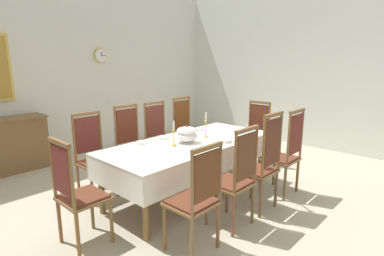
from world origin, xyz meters
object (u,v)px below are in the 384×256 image
object	(u,v)px
chair_north_b	(132,144)
chair_north_a	(94,155)
dining_table	(191,147)
candlestick_west	(174,136)
chair_head_east	(255,133)
chair_north_c	(160,138)
chair_north_d	(187,131)
bowl_far_right	(141,142)
chair_south_a	(196,197)
bowl_near_right	(164,138)
chair_head_west	(77,192)
sideboard	(0,147)
mounted_clock	(101,56)
bowl_far_left	(199,129)
chair_south_c	(262,162)
bowl_near_left	(225,141)
soup_tureen	(187,134)
chair_south_d	(286,152)
spoon_primary	(229,140)
candlestick_east	(206,127)
chair_south_b	(236,177)
spoon_secondary	(156,140)

from	to	relation	value
chair_north_b	chair_north_a	bearing A→B (deg)	0.18
dining_table	candlestick_west	bearing A→B (deg)	-180.00
chair_head_east	chair_north_c	bearing A→B (deg)	55.66
dining_table	chair_north_d	size ratio (longest dim) A/B	2.05
dining_table	bowl_far_right	bearing A→B (deg)	142.59
chair_south_a	bowl_near_right	distance (m)	1.50
chair_head_west	sideboard	bearing A→B (deg)	177.74
bowl_near_right	mounted_clock	bearing A→B (deg)	74.79
chair_north_d	bowl_near_right	size ratio (longest dim) A/B	7.10
chair_south_a	chair_north_a	world-z (taller)	chair_north_a
chair_head_east	bowl_far_left	size ratio (longest dim) A/B	7.10
chair_south_c	chair_south_a	bearing A→B (deg)	179.60
bowl_far_left	mounted_clock	xyz separation A→B (m)	(-0.02, 2.68, 1.13)
dining_table	chair_north_b	xyz separation A→B (m)	(-0.28, 0.93, -0.08)
chair_head_east	bowl_near_left	distance (m)	1.41
soup_tureen	bowl_near_left	xyz separation A→B (m)	(0.36, -0.36, -0.09)
chair_south_d	chair_head_east	distance (m)	1.19
chair_north_c	bowl_far_left	bearing A→B (deg)	119.62
spoon_primary	dining_table	bearing A→B (deg)	135.21
candlestick_east	bowl_far_left	bearing A→B (deg)	52.90
dining_table	soup_tureen	world-z (taller)	soup_tureen
chair_north_c	bowl_near_left	bearing A→B (deg)	90.70
chair_south_d	bowl_far_right	world-z (taller)	chair_south_d
sideboard	chair_north_a	bearing A→B (deg)	107.83
dining_table	chair_north_b	world-z (taller)	chair_north_b
chair_head_west	candlestick_east	size ratio (longest dim) A/B	3.14
chair_north_b	bowl_near_left	world-z (taller)	chair_north_b
chair_north_c	mounted_clock	world-z (taller)	mounted_clock
chair_south_b	chair_north_c	world-z (taller)	chair_north_c
chair_south_c	chair_head_west	distance (m)	2.11
chair_north_b	soup_tureen	bearing A→B (deg)	102.22
bowl_far_right	spoon_primary	distance (m)	1.17
chair_south_a	chair_head_west	distance (m)	1.17
chair_north_d	spoon_secondary	bearing A→B (deg)	25.01
chair_north_b	chair_south_c	distance (m)	1.94
candlestick_east	soup_tureen	bearing A→B (deg)	180.00
chair_south_d	sideboard	bearing A→B (deg)	122.79
candlestick_west	chair_north_c	bearing A→B (deg)	58.09
chair_south_d	chair_south_c	bearing A→B (deg)	-179.82
bowl_near_left	bowl_far_left	bearing A→B (deg)	67.38
dining_table	sideboard	bearing A→B (deg)	118.39
chair_south_d	candlestick_east	size ratio (longest dim) A/B	3.37
chair_south_c	candlestick_west	distance (m)	1.13
candlestick_west	dining_table	bearing A→B (deg)	0.00
dining_table	bowl_near_left	bearing A→B (deg)	-51.91
chair_north_b	sideboard	xyz separation A→B (m)	(-1.24, 1.88, -0.15)
soup_tureen	mounted_clock	world-z (taller)	mounted_clock
chair_north_a	chair_south_c	bearing A→B (deg)	122.40
chair_south_d	bowl_near_left	world-z (taller)	chair_south_d
chair_south_d	bowl_near_right	xyz separation A→B (m)	(-1.05, 1.29, 0.18)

